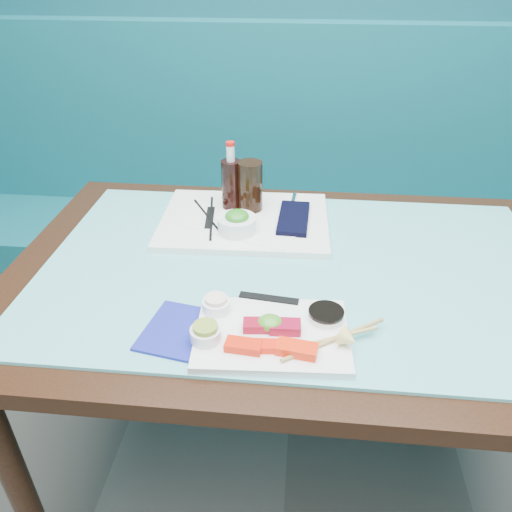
# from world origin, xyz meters

# --- Properties ---
(booth_bench) EXTENTS (3.00, 0.56, 1.17)m
(booth_bench) POSITION_xyz_m (0.00, 2.29, 0.37)
(booth_bench) COLOR #0F5761
(booth_bench) RESTS_ON ground
(dining_table) EXTENTS (1.40, 0.90, 0.75)m
(dining_table) POSITION_xyz_m (0.00, 1.45, 0.67)
(dining_table) COLOR black
(dining_table) RESTS_ON ground
(glass_top) EXTENTS (1.22, 0.76, 0.01)m
(glass_top) POSITION_xyz_m (0.00, 1.45, 0.75)
(glass_top) COLOR #61BFC2
(glass_top) RESTS_ON dining_table
(sashimi_plate) EXTENTS (0.31, 0.23, 0.02)m
(sashimi_plate) POSITION_xyz_m (-0.04, 1.19, 0.77)
(sashimi_plate) COLOR white
(sashimi_plate) RESTS_ON glass_top
(salmon_left) EXTENTS (0.07, 0.04, 0.02)m
(salmon_left) POSITION_xyz_m (-0.09, 1.13, 0.78)
(salmon_left) COLOR red
(salmon_left) RESTS_ON sashimi_plate
(salmon_mid) EXTENTS (0.06, 0.03, 0.01)m
(salmon_mid) POSITION_xyz_m (-0.04, 1.14, 0.78)
(salmon_mid) COLOR #FF210A
(salmon_mid) RESTS_ON sashimi_plate
(salmon_right) EXTENTS (0.08, 0.05, 0.02)m
(salmon_right) POSITION_xyz_m (0.01, 1.13, 0.78)
(salmon_right) COLOR #FF2B0A
(salmon_right) RESTS_ON sashimi_plate
(tuna_left) EXTENTS (0.06, 0.04, 0.02)m
(tuna_left) POSITION_xyz_m (-0.07, 1.19, 0.78)
(tuna_left) COLOR maroon
(tuna_left) RESTS_ON sashimi_plate
(tuna_right) EXTENTS (0.06, 0.04, 0.02)m
(tuna_right) POSITION_xyz_m (-0.02, 1.19, 0.78)
(tuna_right) COLOR maroon
(tuna_right) RESTS_ON sashimi_plate
(seaweed_garnish) EXTENTS (0.05, 0.05, 0.03)m
(seaweed_garnish) POSITION_xyz_m (-0.05, 1.20, 0.79)
(seaweed_garnish) COLOR #449322
(seaweed_garnish) RESTS_ON sashimi_plate
(ramekin_wasabi) EXTENTS (0.08, 0.08, 0.02)m
(ramekin_wasabi) POSITION_xyz_m (-0.17, 1.15, 0.79)
(ramekin_wasabi) COLOR white
(ramekin_wasabi) RESTS_ON sashimi_plate
(wasabi_fill) EXTENTS (0.06, 0.06, 0.01)m
(wasabi_fill) POSITION_xyz_m (-0.17, 1.15, 0.80)
(wasabi_fill) COLOR olive
(wasabi_fill) RESTS_ON ramekin_wasabi
(ramekin_ginger) EXTENTS (0.07, 0.07, 0.02)m
(ramekin_ginger) POSITION_xyz_m (-0.16, 1.24, 0.79)
(ramekin_ginger) COLOR white
(ramekin_ginger) RESTS_ON sashimi_plate
(ginger_fill) EXTENTS (0.05, 0.05, 0.01)m
(ginger_fill) POSITION_xyz_m (-0.16, 1.24, 0.80)
(ginger_fill) COLOR #FFE2D1
(ginger_fill) RESTS_ON ramekin_ginger
(soy_dish) EXTENTS (0.09, 0.09, 0.01)m
(soy_dish) POSITION_xyz_m (0.06, 1.24, 0.78)
(soy_dish) COLOR white
(soy_dish) RESTS_ON sashimi_plate
(soy_fill) EXTENTS (0.09, 0.09, 0.01)m
(soy_fill) POSITION_xyz_m (0.06, 1.24, 0.79)
(soy_fill) COLOR black
(soy_fill) RESTS_ON soy_dish
(lemon_wedge) EXTENTS (0.05, 0.05, 0.04)m
(lemon_wedge) POSITION_xyz_m (0.10, 1.16, 0.79)
(lemon_wedge) COLOR #FFDC78
(lemon_wedge) RESTS_ON sashimi_plate
(chopstick_sleeve) EXTENTS (0.13, 0.03, 0.00)m
(chopstick_sleeve) POSITION_xyz_m (-0.06, 1.29, 0.78)
(chopstick_sleeve) COLOR black
(chopstick_sleeve) RESTS_ON sashimi_plate
(wooden_chopstick_a) EXTENTS (0.19, 0.09, 0.01)m
(wooden_chopstick_a) POSITION_xyz_m (0.07, 1.17, 0.78)
(wooden_chopstick_a) COLOR tan
(wooden_chopstick_a) RESTS_ON sashimi_plate
(wooden_chopstick_b) EXTENTS (0.20, 0.14, 0.01)m
(wooden_chopstick_b) POSITION_xyz_m (0.08, 1.17, 0.78)
(wooden_chopstick_b) COLOR #A8874F
(wooden_chopstick_b) RESTS_ON sashimi_plate
(serving_tray) EXTENTS (0.47, 0.35, 0.02)m
(serving_tray) POSITION_xyz_m (-0.15, 1.65, 0.77)
(serving_tray) COLOR white
(serving_tray) RESTS_ON glass_top
(paper_placemat) EXTENTS (0.39, 0.33, 0.00)m
(paper_placemat) POSITION_xyz_m (-0.15, 1.65, 0.78)
(paper_placemat) COLOR white
(paper_placemat) RESTS_ON serving_tray
(seaweed_bowl) EXTENTS (0.13, 0.13, 0.04)m
(seaweed_bowl) POSITION_xyz_m (-0.16, 1.57, 0.80)
(seaweed_bowl) COLOR white
(seaweed_bowl) RESTS_ON serving_tray
(seaweed_salad) EXTENTS (0.07, 0.07, 0.03)m
(seaweed_salad) POSITION_xyz_m (-0.16, 1.57, 0.82)
(seaweed_salad) COLOR #2A851E
(seaweed_salad) RESTS_ON seaweed_bowl
(cola_glass) EXTENTS (0.09, 0.09, 0.14)m
(cola_glass) POSITION_xyz_m (-0.14, 1.70, 0.85)
(cola_glass) COLOR black
(cola_glass) RESTS_ON serving_tray
(navy_pouch) EXTENTS (0.09, 0.19, 0.01)m
(navy_pouch) POSITION_xyz_m (-0.02, 1.65, 0.78)
(navy_pouch) COLOR black
(navy_pouch) RESTS_ON serving_tray
(fork) EXTENTS (0.02, 0.10, 0.01)m
(fork) POSITION_xyz_m (-0.02, 1.75, 0.78)
(fork) COLOR silver
(fork) RESTS_ON serving_tray
(black_chopstick_a) EXTENTS (0.12, 0.20, 0.01)m
(black_chopstick_a) POSITION_xyz_m (-0.25, 1.64, 0.78)
(black_chopstick_a) COLOR black
(black_chopstick_a) RESTS_ON serving_tray
(black_chopstick_b) EXTENTS (0.05, 0.25, 0.01)m
(black_chopstick_b) POSITION_xyz_m (-0.24, 1.64, 0.78)
(black_chopstick_b) COLOR black
(black_chopstick_b) RESTS_ON serving_tray
(tray_sleeve) EXTENTS (0.04, 0.13, 0.00)m
(tray_sleeve) POSITION_xyz_m (-0.25, 1.64, 0.78)
(tray_sleeve) COLOR black
(tray_sleeve) RESTS_ON serving_tray
(cola_bottle_body) EXTENTS (0.06, 0.06, 0.16)m
(cola_bottle_body) POSITION_xyz_m (-0.19, 1.71, 0.84)
(cola_bottle_body) COLOR black
(cola_bottle_body) RESTS_ON glass_top
(cola_bottle_neck) EXTENTS (0.03, 0.03, 0.04)m
(cola_bottle_neck) POSITION_xyz_m (-0.19, 1.71, 0.94)
(cola_bottle_neck) COLOR white
(cola_bottle_neck) RESTS_ON cola_bottle_body
(cola_bottle_cap) EXTENTS (0.03, 0.03, 0.01)m
(cola_bottle_cap) POSITION_xyz_m (-0.19, 1.71, 0.96)
(cola_bottle_cap) COLOR red
(cola_bottle_cap) RESTS_ON cola_bottle_neck
(blue_napkin) EXTENTS (0.18, 0.18, 0.01)m
(blue_napkin) POSITION_xyz_m (-0.22, 1.18, 0.76)
(blue_napkin) COLOR navy
(blue_napkin) RESTS_ON glass_top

